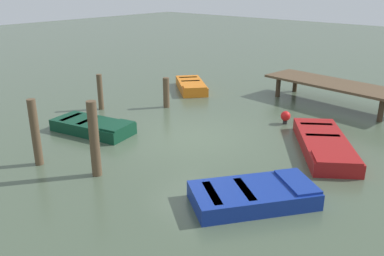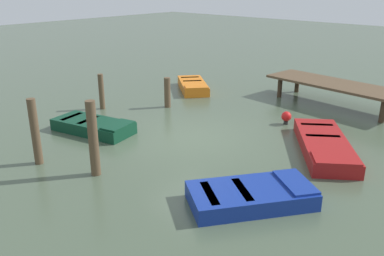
{
  "view_description": "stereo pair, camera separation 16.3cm",
  "coord_description": "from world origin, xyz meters",
  "px_view_note": "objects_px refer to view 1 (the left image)",
  "views": [
    {
      "loc": [
        8.36,
        -9.6,
        4.99
      ],
      "look_at": [
        0.0,
        0.0,
        0.35
      ],
      "focal_mm": 38.31,
      "sensor_mm": 36.0,
      "label": 1
    },
    {
      "loc": [
        8.48,
        -9.49,
        4.99
      ],
      "look_at": [
        0.0,
        0.0,
        0.35
      ],
      "focal_mm": 38.31,
      "sensor_mm": 36.0,
      "label": 2
    }
  ],
  "objects_px": {
    "rowboat_orange": "(191,86)",
    "mooring_piling_far_right": "(100,92)",
    "rowboat_blue": "(254,195)",
    "mooring_piling_near_right": "(166,93)",
    "rowboat_dark_green": "(93,126)",
    "dock_segment": "(334,85)",
    "mooring_piling_center": "(35,133)",
    "rowboat_red": "(324,144)",
    "marker_buoy": "(286,116)",
    "mooring_piling_near_left": "(94,139)"
  },
  "relations": [
    {
      "from": "rowboat_orange",
      "to": "mooring_piling_far_right",
      "type": "xyz_separation_m",
      "value": [
        -0.76,
        -4.71,
        0.51
      ]
    },
    {
      "from": "rowboat_blue",
      "to": "mooring_piling_near_right",
      "type": "bearing_deg",
      "value": 94.63
    },
    {
      "from": "rowboat_dark_green",
      "to": "rowboat_blue",
      "type": "bearing_deg",
      "value": -15.73
    },
    {
      "from": "dock_segment",
      "to": "rowboat_orange",
      "type": "xyz_separation_m",
      "value": [
        -6.09,
        -2.07,
        -0.63
      ]
    },
    {
      "from": "mooring_piling_center",
      "to": "mooring_piling_near_right",
      "type": "relative_size",
      "value": 1.56
    },
    {
      "from": "rowboat_dark_green",
      "to": "mooring_piling_near_right",
      "type": "relative_size",
      "value": 2.46
    },
    {
      "from": "dock_segment",
      "to": "rowboat_red",
      "type": "distance_m",
      "value": 5.31
    },
    {
      "from": "dock_segment",
      "to": "marker_buoy",
      "type": "xyz_separation_m",
      "value": [
        -0.3,
        -3.46,
        -0.56
      ]
    },
    {
      "from": "rowboat_dark_green",
      "to": "mooring_piling_far_right",
      "type": "relative_size",
      "value": 2.11
    },
    {
      "from": "rowboat_dark_green",
      "to": "mooring_piling_near_left",
      "type": "height_order",
      "value": "mooring_piling_near_left"
    },
    {
      "from": "rowboat_red",
      "to": "rowboat_blue",
      "type": "height_order",
      "value": "same"
    },
    {
      "from": "mooring_piling_center",
      "to": "mooring_piling_near_right",
      "type": "bearing_deg",
      "value": 100.26
    },
    {
      "from": "mooring_piling_far_right",
      "to": "mooring_piling_near_right",
      "type": "relative_size",
      "value": 1.17
    },
    {
      "from": "mooring_piling_center",
      "to": "mooring_piling_far_right",
      "type": "height_order",
      "value": "mooring_piling_center"
    },
    {
      "from": "rowboat_orange",
      "to": "mooring_piling_near_left",
      "type": "distance_m",
      "value": 9.4
    },
    {
      "from": "rowboat_blue",
      "to": "mooring_piling_center",
      "type": "bearing_deg",
      "value": 146.28
    },
    {
      "from": "dock_segment",
      "to": "mooring_piling_near_right",
      "type": "xyz_separation_m",
      "value": [
        -5.04,
        -4.82,
        -0.23
      ]
    },
    {
      "from": "rowboat_red",
      "to": "marker_buoy",
      "type": "xyz_separation_m",
      "value": [
        -2.15,
        1.47,
        0.07
      ]
    },
    {
      "from": "dock_segment",
      "to": "rowboat_red",
      "type": "xyz_separation_m",
      "value": [
        1.85,
        -4.93,
        -0.63
      ]
    },
    {
      "from": "rowboat_blue",
      "to": "mooring_piling_far_right",
      "type": "height_order",
      "value": "mooring_piling_far_right"
    },
    {
      "from": "rowboat_dark_green",
      "to": "mooring_piling_far_right",
      "type": "distance_m",
      "value": 2.74
    },
    {
      "from": "dock_segment",
      "to": "rowboat_red",
      "type": "relative_size",
      "value": 1.53
    },
    {
      "from": "rowboat_red",
      "to": "rowboat_blue",
      "type": "distance_m",
      "value": 4.07
    },
    {
      "from": "mooring_piling_far_right",
      "to": "marker_buoy",
      "type": "relative_size",
      "value": 3.01
    },
    {
      "from": "rowboat_red",
      "to": "marker_buoy",
      "type": "bearing_deg",
      "value": -160.06
    },
    {
      "from": "mooring_piling_far_right",
      "to": "marker_buoy",
      "type": "xyz_separation_m",
      "value": [
        6.55,
        3.31,
        -0.44
      ]
    },
    {
      "from": "rowboat_red",
      "to": "marker_buoy",
      "type": "distance_m",
      "value": 2.6
    },
    {
      "from": "rowboat_red",
      "to": "mooring_piling_far_right",
      "type": "bearing_deg",
      "value": -113.75
    },
    {
      "from": "rowboat_red",
      "to": "mooring_piling_near_left",
      "type": "bearing_deg",
      "value": -70.74
    },
    {
      "from": "rowboat_orange",
      "to": "mooring_piling_near_right",
      "type": "height_order",
      "value": "mooring_piling_near_right"
    },
    {
      "from": "dock_segment",
      "to": "marker_buoy",
      "type": "relative_size",
      "value": 12.49
    },
    {
      "from": "rowboat_orange",
      "to": "dock_segment",
      "type": "bearing_deg",
      "value": 58.77
    },
    {
      "from": "mooring_piling_center",
      "to": "rowboat_red",
      "type": "bearing_deg",
      "value": 47.54
    },
    {
      "from": "rowboat_dark_green",
      "to": "mooring_piling_near_left",
      "type": "bearing_deg",
      "value": -47.05
    },
    {
      "from": "dock_segment",
      "to": "marker_buoy",
      "type": "height_order",
      "value": "dock_segment"
    },
    {
      "from": "mooring_piling_far_right",
      "to": "marker_buoy",
      "type": "height_order",
      "value": "mooring_piling_far_right"
    },
    {
      "from": "dock_segment",
      "to": "rowboat_dark_green",
      "type": "bearing_deg",
      "value": -112.64
    },
    {
      "from": "mooring_piling_far_right",
      "to": "dock_segment",
      "type": "bearing_deg",
      "value": 44.72
    },
    {
      "from": "mooring_piling_center",
      "to": "mooring_piling_near_right",
      "type": "height_order",
      "value": "mooring_piling_center"
    },
    {
      "from": "mooring_piling_near_left",
      "to": "rowboat_orange",
      "type": "bearing_deg",
      "value": 115.37
    },
    {
      "from": "dock_segment",
      "to": "mooring_piling_near_left",
      "type": "distance_m",
      "value": 10.74
    },
    {
      "from": "dock_segment",
      "to": "rowboat_red",
      "type": "height_order",
      "value": "dock_segment"
    },
    {
      "from": "rowboat_dark_green",
      "to": "rowboat_red",
      "type": "distance_m",
      "value": 7.66
    },
    {
      "from": "rowboat_dark_green",
      "to": "mooring_piling_center",
      "type": "relative_size",
      "value": 1.57
    },
    {
      "from": "mooring_piling_near_left",
      "to": "marker_buoy",
      "type": "bearing_deg",
      "value": 75.91
    },
    {
      "from": "mooring_piling_center",
      "to": "mooring_piling_near_left",
      "type": "xyz_separation_m",
      "value": [
        1.81,
        0.67,
        0.07
      ]
    },
    {
      "from": "mooring_piling_far_right",
      "to": "rowboat_orange",
      "type": "bearing_deg",
      "value": 80.84
    },
    {
      "from": "mooring_piling_far_right",
      "to": "rowboat_dark_green",
      "type": "bearing_deg",
      "value": -42.77
    },
    {
      "from": "rowboat_red",
      "to": "mooring_piling_near_left",
      "type": "relative_size",
      "value": 1.88
    },
    {
      "from": "rowboat_red",
      "to": "mooring_piling_far_right",
      "type": "distance_m",
      "value": 8.9
    }
  ]
}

